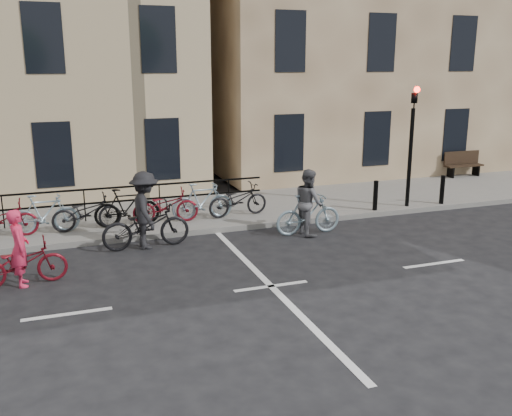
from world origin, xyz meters
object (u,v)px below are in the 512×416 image
object	(u,v)px
cyclist_pink	(21,259)
traffic_light	(412,132)
cyclist_dark	(146,218)
cyclist_grey	(308,208)
bench	(463,163)

from	to	relation	value
cyclist_pink	traffic_light	bearing A→B (deg)	-82.01
traffic_light	cyclist_dark	xyz separation A→B (m)	(-8.20, -0.92, -1.70)
traffic_light	cyclist_grey	world-z (taller)	traffic_light
traffic_light	cyclist_dark	distance (m)	8.42
bench	cyclist_dark	world-z (taller)	cyclist_dark
bench	cyclist_pink	bearing A→B (deg)	-159.45
bench	cyclist_grey	distance (m)	9.88
cyclist_pink	cyclist_grey	distance (m)	7.20
bench	cyclist_dark	size ratio (longest dim) A/B	0.73
bench	cyclist_grey	xyz separation A→B (m)	(-8.73, -4.62, 0.04)
cyclist_grey	traffic_light	bearing A→B (deg)	-72.02
cyclist_dark	cyclist_grey	bearing A→B (deg)	-96.95
cyclist_pink	cyclist_dark	bearing A→B (deg)	-65.17
cyclist_pink	cyclist_grey	bearing A→B (deg)	-84.47
traffic_light	bench	size ratio (longest dim) A/B	2.44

